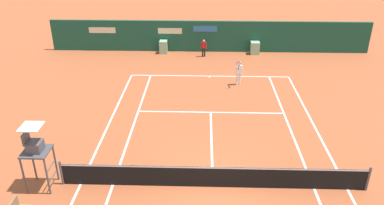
{
  "coord_description": "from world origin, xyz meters",
  "views": [
    {
      "loc": [
        -0.45,
        -12.02,
        9.6
      ],
      "look_at": [
        -1.01,
        5.96,
        0.8
      ],
      "focal_mm": 35.35,
      "sensor_mm": 36.0,
      "label": 1
    }
  ],
  "objects_px": {
    "player_on_baseline": "(239,71)",
    "ball_kid_left_post": "(204,47)",
    "tennis_ball_by_sideline": "(177,105)",
    "umpire_chair": "(35,148)"
  },
  "relations": [
    {
      "from": "player_on_baseline",
      "to": "ball_kid_left_post",
      "type": "height_order",
      "value": "player_on_baseline"
    },
    {
      "from": "ball_kid_left_post",
      "to": "tennis_ball_by_sideline",
      "type": "distance_m",
      "value": 8.68
    },
    {
      "from": "player_on_baseline",
      "to": "tennis_ball_by_sideline",
      "type": "bearing_deg",
      "value": 28.35
    },
    {
      "from": "tennis_ball_by_sideline",
      "to": "umpire_chair",
      "type": "bearing_deg",
      "value": -123.59
    },
    {
      "from": "umpire_chair",
      "to": "player_on_baseline",
      "type": "xyz_separation_m",
      "value": [
        8.56,
        10.43,
        -0.84
      ]
    },
    {
      "from": "umpire_chair",
      "to": "ball_kid_left_post",
      "type": "relative_size",
      "value": 2.05
    },
    {
      "from": "player_on_baseline",
      "to": "ball_kid_left_post",
      "type": "relative_size",
      "value": 1.33
    },
    {
      "from": "umpire_chair",
      "to": "tennis_ball_by_sideline",
      "type": "xyz_separation_m",
      "value": [
        4.87,
        7.33,
        -1.74
      ]
    },
    {
      "from": "umpire_chair",
      "to": "ball_kid_left_post",
      "type": "distance_m",
      "value": 17.1
    },
    {
      "from": "umpire_chair",
      "to": "player_on_baseline",
      "type": "relative_size",
      "value": 1.54
    }
  ]
}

